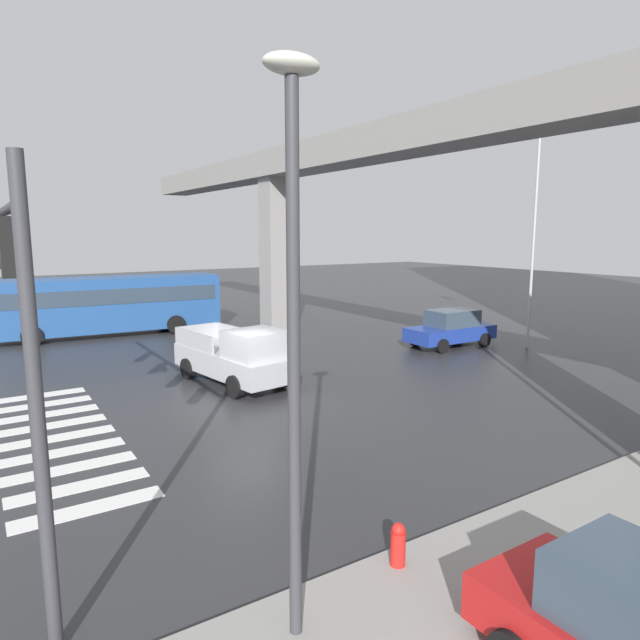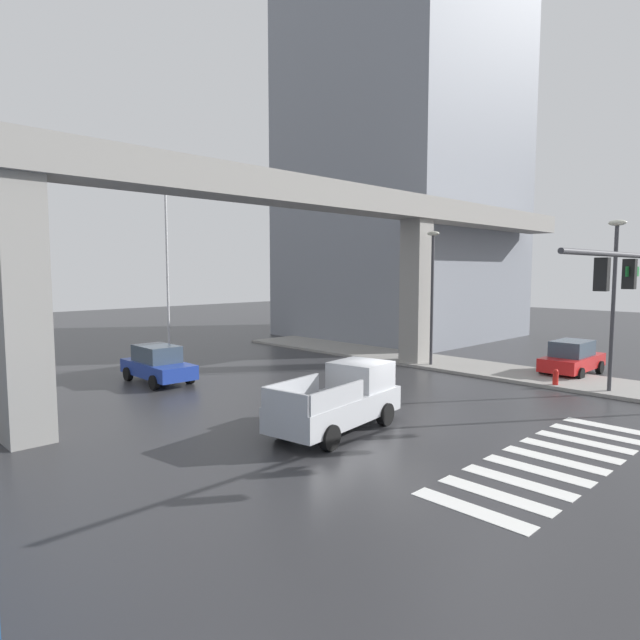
{
  "view_description": "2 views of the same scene",
  "coord_description": "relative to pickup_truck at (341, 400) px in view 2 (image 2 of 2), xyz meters",
  "views": [
    {
      "loc": [
        15.16,
        -6.9,
        5.29
      ],
      "look_at": [
        0.9,
        2.2,
        2.58
      ],
      "focal_mm": 30.95,
      "sensor_mm": 36.0,
      "label": 1
    },
    {
      "loc": [
        -14.55,
        -11.04,
        5.17
      ],
      "look_at": [
        -0.88,
        2.98,
        3.36
      ],
      "focal_mm": 30.06,
      "sensor_mm": 36.0,
      "label": 2
    }
  ],
  "objects": [
    {
      "name": "ground_plane",
      "position": [
        2.12,
        -0.72,
        -0.99
      ],
      "size": [
        120.0,
        120.0,
        0.0
      ],
      "primitive_type": "plane",
      "color": "#2D2D30"
    },
    {
      "name": "crosswalk_stripes",
      "position": [
        2.12,
        -6.04,
        -0.98
      ],
      "size": [
        9.35,
        2.8,
        0.01
      ],
      "color": "silver",
      "rests_on": "ground"
    },
    {
      "name": "elevated_overpass",
      "position": [
        2.12,
        5.69,
        6.69
      ],
      "size": [
        51.65,
        1.83,
        9.16
      ],
      "color": "gray",
      "rests_on": "ground"
    },
    {
      "name": "office_building",
      "position": [
        22.21,
        14.57,
        17.61
      ],
      "size": [
        14.65,
        14.93,
        37.19
      ],
      "primitive_type": "cube",
      "color": "gray",
      "rests_on": "ground"
    },
    {
      "name": "sidewalk_east",
      "position": [
        12.88,
        1.28,
        -0.91
      ],
      "size": [
        4.0,
        36.0,
        0.15
      ],
      "primitive_type": "cube",
      "color": "gray",
      "rests_on": "ground"
    },
    {
      "name": "pickup_truck",
      "position": [
        0.0,
        0.0,
        0.0
      ],
      "size": [
        5.33,
        2.64,
        2.08
      ],
      "color": "#A8AAAF",
      "rests_on": "ground"
    },
    {
      "name": "sedan_red",
      "position": [
        14.91,
        -1.68,
        -0.14
      ],
      "size": [
        4.31,
        1.98,
        1.72
      ],
      "color": "red",
      "rests_on": "ground"
    },
    {
      "name": "sedan_blue",
      "position": [
        -0.7,
        11.08,
        -0.14
      ],
      "size": [
        2.01,
        4.32,
        1.72
      ],
      "color": "#1E3899",
      "rests_on": "ground"
    },
    {
      "name": "street_lamp_near_corner",
      "position": [
        11.68,
        -4.42,
        3.57
      ],
      "size": [
        0.44,
        0.7,
        7.24
      ],
      "color": "#38383D",
      "rests_on": "ground"
    },
    {
      "name": "street_lamp_mid_block",
      "position": [
        11.68,
        4.44,
        3.57
      ],
      "size": [
        0.44,
        0.7,
        7.24
      ],
      "color": "#38383D",
      "rests_on": "ground"
    },
    {
      "name": "fire_hydrant",
      "position": [
        11.28,
        -2.35,
        -0.56
      ],
      "size": [
        0.24,
        0.24,
        0.85
      ],
      "color": "red",
      "rests_on": "ground"
    },
    {
      "name": "flagpole",
      "position": [
        1.51,
        13.87,
        5.22
      ],
      "size": [
        1.16,
        0.12,
        10.79
      ],
      "color": "silver",
      "rests_on": "ground"
    }
  ]
}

